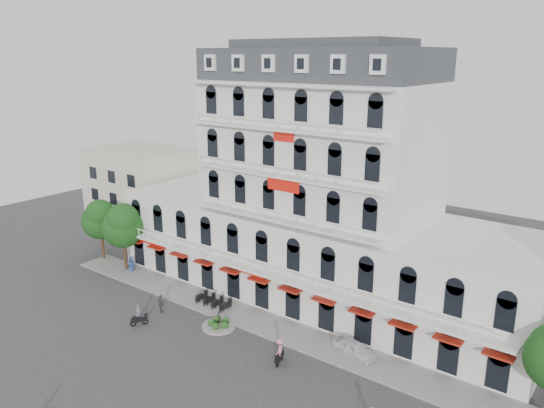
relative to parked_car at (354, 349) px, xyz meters
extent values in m
plane|color=#38383A|center=(-9.34, -9.27, -0.67)|extent=(120.00, 120.00, 0.00)
cube|color=gray|center=(-9.34, -0.27, -0.59)|extent=(53.00, 4.00, 0.16)
cube|color=silver|center=(-9.34, 8.73, 3.83)|extent=(45.00, 14.00, 9.00)
cube|color=silver|center=(-9.34, 8.73, 14.83)|extent=(22.00, 12.00, 13.00)
cube|color=#2D3035|center=(-9.34, 8.73, 22.83)|extent=(21.56, 11.76, 3.00)
cube|color=#2D3035|center=(-9.34, 8.73, 24.73)|extent=(15.84, 8.64, 0.80)
cube|color=#B12615|center=(-9.34, 1.23, 2.83)|extent=(40.50, 1.00, 0.15)
cube|color=#B9150B|center=(-9.34, 2.61, 12.33)|extent=(3.50, 0.10, 1.40)
cube|color=beige|center=(-39.34, 10.73, 5.33)|extent=(14.00, 10.00, 12.00)
cylinder|color=gray|center=(-12.34, -3.27, -0.55)|extent=(3.20, 3.20, 0.24)
cylinder|color=black|center=(-12.34, -3.27, 0.23)|extent=(0.08, 0.08, 1.40)
sphere|color=#1B4416|center=(-11.64, -3.27, -0.22)|extent=(0.70, 0.70, 0.70)
sphere|color=#1B4416|center=(-12.12, -2.61, -0.22)|extent=(0.70, 0.70, 0.70)
sphere|color=#1B4416|center=(-12.90, -2.85, -0.22)|extent=(0.70, 0.70, 0.70)
sphere|color=#1B4416|center=(-12.92, -3.67, -0.22)|extent=(0.70, 0.70, 0.70)
sphere|color=#1B4416|center=(-12.14, -3.94, -0.22)|extent=(0.70, 0.70, 0.70)
cylinder|color=#382314|center=(-35.34, 0.73, 1.09)|extent=(0.36, 0.36, 3.52)
sphere|color=#143D13|center=(-35.34, 0.73, 4.29)|extent=(4.48, 4.48, 4.48)
sphere|color=#143D13|center=(-34.84, 0.43, 5.33)|extent=(3.52, 3.52, 3.52)
sphere|color=#143D13|center=(-35.74, 1.03, 4.93)|extent=(3.20, 3.20, 3.20)
cylinder|color=#382314|center=(-30.34, 0.23, 1.20)|extent=(0.36, 0.36, 3.74)
sphere|color=#143D13|center=(-30.34, 0.23, 4.60)|extent=(4.76, 4.76, 4.76)
sphere|color=#143D13|center=(-29.84, -0.07, 5.70)|extent=(3.74, 3.74, 3.74)
sphere|color=#143D13|center=(-30.74, 0.53, 5.28)|extent=(3.40, 3.40, 3.40)
imported|color=white|center=(0.00, 0.00, 0.00)|extent=(4.18, 2.30, 1.35)
cube|color=black|center=(-18.58, -7.47, -0.12)|extent=(1.10, 1.45, 0.35)
torus|color=black|center=(-18.29, -7.00, -0.39)|extent=(0.42, 0.57, 0.60)
torus|color=black|center=(-18.88, -7.93, -0.39)|extent=(0.42, 0.57, 0.60)
imported|color=slate|center=(-18.58, -7.47, 0.59)|extent=(0.64, 0.70, 1.62)
cube|color=black|center=(-4.36, -4.66, -0.12)|extent=(0.77, 1.54, 0.35)
torus|color=black|center=(-4.20, -5.19, -0.39)|extent=(0.29, 0.61, 0.60)
torus|color=black|center=(-4.52, -4.13, -0.39)|extent=(0.29, 0.61, 0.60)
imported|color=pink|center=(-4.36, -4.66, 0.65)|extent=(0.95, 1.27, 1.75)
imported|color=navy|center=(-29.34, 0.23, 0.20)|extent=(1.00, 0.83, 1.74)
imported|color=#4F4D54|center=(-18.91, -4.47, 0.25)|extent=(1.16, 0.68, 1.85)
imported|color=navy|center=(-29.34, 0.23, 0.27)|extent=(0.81, 0.68, 1.89)
camera|label=1|loc=(18.25, -35.55, 23.68)|focal=35.00mm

